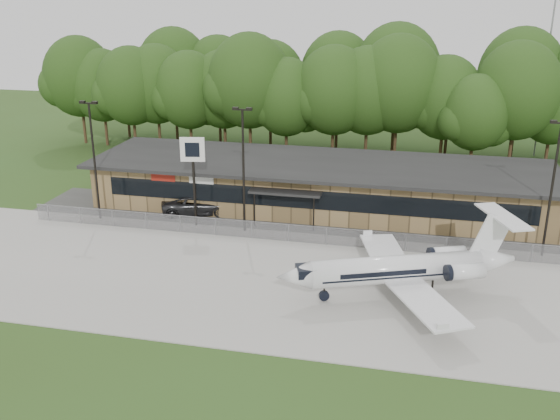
% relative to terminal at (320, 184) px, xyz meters
% --- Properties ---
extents(ground, '(160.00, 160.00, 0.00)m').
position_rel_terminal_xyz_m(ground, '(0.00, -23.94, -2.18)').
color(ground, '#304819').
rests_on(ground, ground).
extents(apron, '(64.00, 18.00, 0.08)m').
position_rel_terminal_xyz_m(apron, '(0.00, -15.94, -2.14)').
color(apron, '#9E9B93').
rests_on(apron, ground).
extents(parking_lot, '(50.00, 9.00, 0.06)m').
position_rel_terminal_xyz_m(parking_lot, '(0.00, -4.44, -2.15)').
color(parking_lot, '#383835').
rests_on(parking_lot, ground).
extents(terminal, '(41.00, 11.65, 4.30)m').
position_rel_terminal_xyz_m(terminal, '(0.00, 0.00, 0.00)').
color(terminal, olive).
rests_on(terminal, ground).
extents(fence, '(46.00, 0.04, 1.52)m').
position_rel_terminal_xyz_m(fence, '(0.00, -8.94, -1.40)').
color(fence, gray).
rests_on(fence, ground).
extents(treeline, '(72.00, 12.00, 15.00)m').
position_rel_terminal_xyz_m(treeline, '(0.00, 18.06, 5.32)').
color(treeline, '#1F3A12').
rests_on(treeline, ground).
extents(radio_mast, '(0.20, 0.20, 25.00)m').
position_rel_terminal_xyz_m(radio_mast, '(22.00, 24.06, 10.32)').
color(radio_mast, gray).
rests_on(radio_mast, ground).
extents(light_pole_left, '(1.55, 0.30, 10.23)m').
position_rel_terminal_xyz_m(light_pole_left, '(-18.00, -7.44, 3.80)').
color(light_pole_left, black).
rests_on(light_pole_left, ground).
extents(light_pole_mid, '(1.55, 0.30, 10.23)m').
position_rel_terminal_xyz_m(light_pole_mid, '(-5.00, -7.44, 3.80)').
color(light_pole_mid, black).
rests_on(light_pole_mid, ground).
extents(light_pole_right, '(1.55, 0.30, 10.23)m').
position_rel_terminal_xyz_m(light_pole_right, '(18.00, -7.44, 3.80)').
color(light_pole_right, black).
rests_on(light_pole_right, ground).
extents(business_jet, '(15.57, 13.91, 5.35)m').
position_rel_terminal_xyz_m(business_jet, '(8.15, -16.24, -0.26)').
color(business_jet, silver).
rests_on(business_jet, ground).
extents(suv, '(6.99, 4.87, 1.77)m').
position_rel_terminal_xyz_m(suv, '(-10.20, -4.15, -1.29)').
color(suv, '#333336').
rests_on(suv, ground).
extents(pole_sign, '(2.00, 0.59, 7.59)m').
position_rel_terminal_xyz_m(pole_sign, '(-9.34, -7.14, 3.63)').
color(pole_sign, black).
rests_on(pole_sign, ground).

